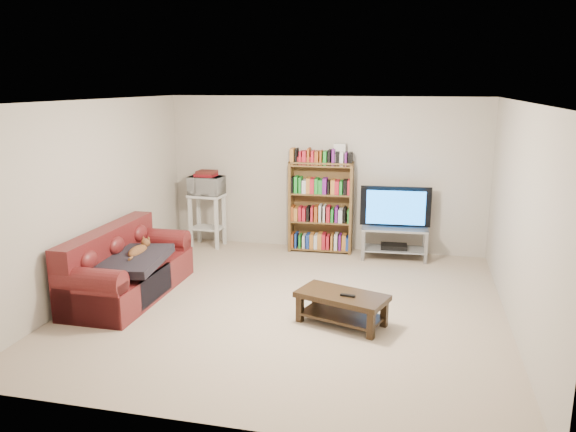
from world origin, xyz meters
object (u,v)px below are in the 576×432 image
(bookshelf, at_px, (321,206))
(tv_stand, at_px, (394,237))
(coffee_table, at_px, (342,303))
(sofa, at_px, (124,272))

(bookshelf, bearing_deg, tv_stand, -9.42)
(coffee_table, bearing_deg, sofa, -166.91)
(coffee_table, height_order, bookshelf, bookshelf)
(sofa, xyz_separation_m, coffee_table, (2.76, -0.26, -0.06))
(sofa, xyz_separation_m, tv_stand, (3.21, 2.28, 0.03))
(sofa, height_order, bookshelf, bookshelf)
(tv_stand, bearing_deg, sofa, -148.12)
(sofa, distance_m, coffee_table, 2.78)
(sofa, bearing_deg, tv_stand, 35.57)
(coffee_table, bearing_deg, bookshelf, 123.19)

